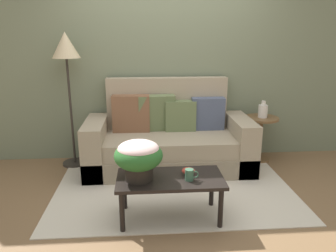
% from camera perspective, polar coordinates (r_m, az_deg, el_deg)
% --- Properties ---
extents(ground_plane, '(14.00, 14.00, 0.00)m').
position_cam_1_polar(ground_plane, '(3.60, 1.16, -11.48)').
color(ground_plane, brown).
extents(wall_back, '(6.40, 0.12, 2.89)m').
position_cam_1_polar(wall_back, '(4.37, -0.24, 13.13)').
color(wall_back, slate).
rests_on(wall_back, ground).
extents(area_rug, '(2.57, 1.85, 0.01)m').
position_cam_1_polar(area_rug, '(3.74, 0.91, -10.26)').
color(area_rug, beige).
rests_on(area_rug, ground).
extents(couch, '(2.04, 0.86, 1.11)m').
position_cam_1_polar(couch, '(4.12, 0.07, -2.62)').
color(couch, gray).
rests_on(couch, ground).
extents(coffee_table, '(0.96, 0.49, 0.41)m').
position_cam_1_polar(coffee_table, '(2.98, 0.37, -9.86)').
color(coffee_table, black).
rests_on(coffee_table, ground).
extents(side_table, '(0.44, 0.44, 0.60)m').
position_cam_1_polar(side_table, '(4.48, 15.89, -0.80)').
color(side_table, brown).
rests_on(side_table, ground).
extents(floor_lamp, '(0.33, 0.33, 1.67)m').
position_cam_1_polar(floor_lamp, '(4.17, -17.35, 11.42)').
color(floor_lamp, '#2D2823').
rests_on(floor_lamp, ground).
extents(potted_plant, '(0.43, 0.43, 0.35)m').
position_cam_1_polar(potted_plant, '(2.86, -5.18, -5.22)').
color(potted_plant, black).
rests_on(potted_plant, coffee_table).
extents(coffee_mug, '(0.12, 0.08, 0.10)m').
position_cam_1_polar(coffee_mug, '(2.89, 3.82, -8.50)').
color(coffee_mug, '#3D664C').
rests_on(coffee_mug, coffee_table).
extents(snack_bowl, '(0.12, 0.12, 0.06)m').
position_cam_1_polar(snack_bowl, '(3.01, 3.57, -7.84)').
color(snack_bowl, '#B2382D').
rests_on(snack_bowl, coffee_table).
extents(table_vase, '(0.12, 0.12, 0.22)m').
position_cam_1_polar(table_vase, '(4.40, 16.28, 2.58)').
color(table_vase, silver).
rests_on(table_vase, side_table).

